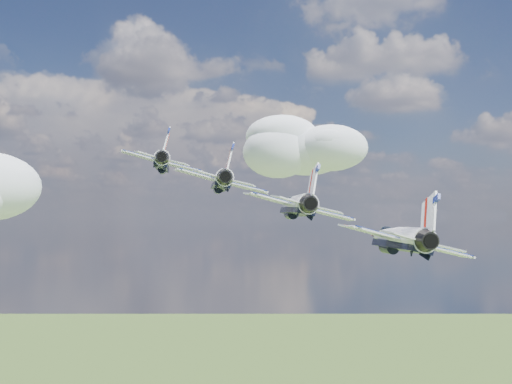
# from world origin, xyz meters

# --- Properties ---
(cloud_far) EXTENTS (53.68, 42.18, 21.09)m
(cloud_far) POSITION_xyz_m (-7.59, 218.03, 184.45)
(cloud_far) COLOR white
(jet_0) EXTENTS (13.66, 17.13, 7.05)m
(jet_0) POSITION_xyz_m (-27.55, 6.65, 158.90)
(jet_0) COLOR white
(jet_1) EXTENTS (13.66, 17.13, 7.05)m
(jet_1) POSITION_xyz_m (-18.90, -2.60, 155.87)
(jet_1) COLOR white
(jet_2) EXTENTS (13.66, 17.13, 7.05)m
(jet_2) POSITION_xyz_m (-10.26, -11.85, 152.84)
(jet_2) COLOR white
(jet_3) EXTENTS (13.66, 17.13, 7.05)m
(jet_3) POSITION_xyz_m (-1.61, -21.09, 149.81)
(jet_3) COLOR white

